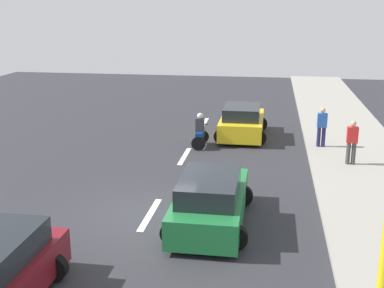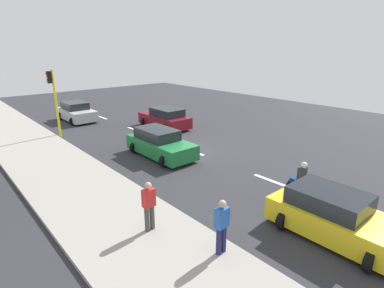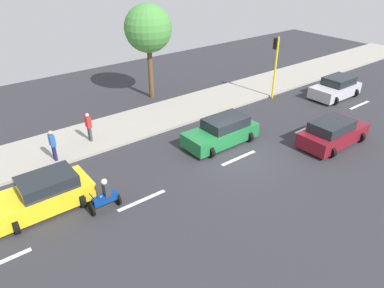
# 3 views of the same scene
# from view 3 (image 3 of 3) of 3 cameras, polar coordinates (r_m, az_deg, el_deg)

# --- Properties ---
(ground_plane) EXTENTS (40.00, 60.00, 0.10)m
(ground_plane) POSITION_cam_3_polar(r_m,az_deg,el_deg) (19.46, 7.41, -2.36)
(ground_plane) COLOR #2D2D33
(sidewalk) EXTENTS (4.00, 60.00, 0.15)m
(sidewalk) POSITION_cam_3_polar(r_m,az_deg,el_deg) (24.22, -4.22, 4.69)
(sidewalk) COLOR #9E998E
(sidewalk) RESTS_ON ground
(lane_stripe_far_north) EXTENTS (0.20, 2.40, 0.01)m
(lane_stripe_far_north) POSITION_cam_3_polar(r_m,az_deg,el_deg) (28.49, 25.04, 5.62)
(lane_stripe_far_north) COLOR white
(lane_stripe_far_north) RESTS_ON ground
(lane_stripe_north) EXTENTS (0.20, 2.40, 0.01)m
(lane_stripe_north) POSITION_cam_3_polar(r_m,az_deg,el_deg) (23.64, 17.89, 2.47)
(lane_stripe_north) COLOR white
(lane_stripe_north) RESTS_ON ground
(lane_stripe_mid) EXTENTS (0.20, 2.40, 0.01)m
(lane_stripe_mid) POSITION_cam_3_polar(r_m,az_deg,el_deg) (19.44, 7.42, -2.22)
(lane_stripe_mid) COLOR white
(lane_stripe_mid) RESTS_ON ground
(lane_stripe_south) EXTENTS (0.20, 2.40, 0.01)m
(lane_stripe_south) POSITION_cam_3_polar(r_m,az_deg,el_deg) (16.39, -7.94, -8.85)
(lane_stripe_south) COLOR white
(lane_stripe_south) RESTS_ON ground
(car_yellow_cab) EXTENTS (2.35, 4.11, 1.52)m
(car_yellow_cab) POSITION_cam_3_polar(r_m,az_deg,el_deg) (16.67, -22.51, -7.38)
(car_yellow_cab) COLOR yellow
(car_yellow_cab) RESTS_ON ground
(car_silver) EXTENTS (2.34, 3.98, 1.52)m
(car_silver) POSITION_cam_3_polar(r_m,az_deg,el_deg) (29.10, 21.83, 8.24)
(car_silver) COLOR #B7B7BC
(car_silver) RESTS_ON ground
(car_maroon) EXTENTS (2.30, 4.36, 1.52)m
(car_maroon) POSITION_cam_3_polar(r_m,az_deg,el_deg) (21.82, 21.42, 1.66)
(car_maroon) COLOR maroon
(car_maroon) RESTS_ON ground
(car_green) EXTENTS (2.27, 4.40, 1.52)m
(car_green) POSITION_cam_3_polar(r_m,az_deg,el_deg) (20.49, 4.73, 1.93)
(car_green) COLOR #1E7238
(car_green) RESTS_ON ground
(motorcycle) EXTENTS (0.60, 1.30, 1.53)m
(motorcycle) POSITION_cam_3_polar(r_m,az_deg,el_deg) (15.83, -13.67, -8.17)
(motorcycle) COLOR black
(motorcycle) RESTS_ON ground
(pedestrian_near_signal) EXTENTS (0.40, 0.24, 1.69)m
(pedestrian_near_signal) POSITION_cam_3_polar(r_m,az_deg,el_deg) (19.74, -21.21, -0.06)
(pedestrian_near_signal) COLOR #1E1E4C
(pedestrian_near_signal) RESTS_ON sidewalk
(pedestrian_by_tree) EXTENTS (0.40, 0.24, 1.69)m
(pedestrian_by_tree) POSITION_cam_3_polar(r_m,az_deg,el_deg) (21.13, -16.06, 2.75)
(pedestrian_by_tree) COLOR #3F3F3F
(pedestrian_by_tree) RESTS_ON sidewalk
(traffic_light_corner) EXTENTS (0.49, 0.24, 4.50)m
(traffic_light_corner) POSITION_cam_3_polar(r_m,az_deg,el_deg) (26.89, 13.07, 12.98)
(traffic_light_corner) COLOR yellow
(traffic_light_corner) RESTS_ON ground
(street_tree_center) EXTENTS (3.31, 3.31, 6.67)m
(street_tree_center) POSITION_cam_3_polar(r_m,az_deg,el_deg) (26.13, -6.98, 17.67)
(street_tree_center) COLOR brown
(street_tree_center) RESTS_ON ground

